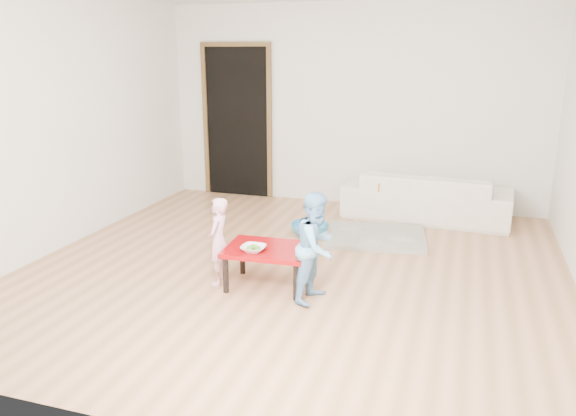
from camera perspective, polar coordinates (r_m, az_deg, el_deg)
The scene contains 13 objects.
floor at distance 5.39m, azimuth 0.66°, elevation -6.11°, with size 5.00×5.00×0.01m, color #A06F44.
back_wall at distance 7.46m, azimuth 6.47°, elevation 10.23°, with size 5.00×0.02×2.60m, color white.
left_wall at distance 6.26m, azimuth -21.98°, elevation 8.14°, with size 0.02×5.00×2.60m, color white.
doorway at distance 7.95m, azimuth -5.12°, elevation 8.61°, with size 1.02×0.08×2.11m, color brown, non-canonical shape.
sofa at distance 7.06m, azimuth 13.89°, elevation 1.20°, with size 1.97×0.77×0.58m, color white.
cushion at distance 6.90m, azimuth 10.83°, elevation 2.29°, with size 0.40×0.35×0.11m, color orange.
red_table at distance 4.94m, azimuth -2.07°, elevation -5.99°, with size 0.72×0.54×0.36m, color #91070B, non-canonical shape.
bowl at distance 4.78m, azimuth -3.53°, elevation -4.14°, with size 0.21×0.21×0.05m, color white.
broccoli at distance 4.78m, azimuth -3.53°, elevation -4.11°, with size 0.12×0.12×0.06m, color #2D5919, non-canonical shape.
child_pink at distance 4.96m, azimuth -7.10°, elevation -3.37°, with size 0.29×0.19×0.78m, color #DB648D.
child_blue at distance 4.59m, azimuth 2.93°, elevation -3.99°, with size 0.45×0.35×0.92m, color #69B1F4.
basin at distance 6.31m, azimuth 2.20°, elevation -2.16°, with size 0.42×0.42×0.13m, color teal.
blanket at distance 6.26m, azimuth 8.86°, elevation -2.88°, with size 1.07×0.89×0.05m, color #A29D8F, non-canonical shape.
Camera 1 is at (1.47, -4.78, 2.01)m, focal length 35.00 mm.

